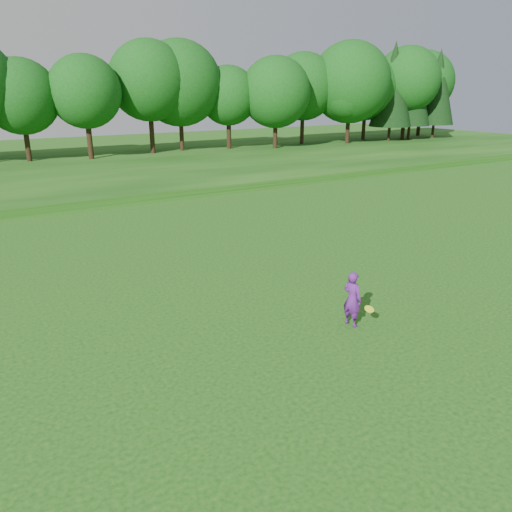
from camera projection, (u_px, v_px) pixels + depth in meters
ground at (271, 329)px, 15.28m from camera, size 140.00×140.00×0.00m
berm at (53, 171)px, 42.64m from camera, size 130.00×30.00×0.60m
walking_path at (97, 205)px, 31.43m from camera, size 130.00×1.60×0.04m
treeline at (33, 75)px, 43.39m from camera, size 104.00×7.00×15.00m
woman at (352, 299)px, 15.26m from camera, size 0.67×0.99×1.75m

